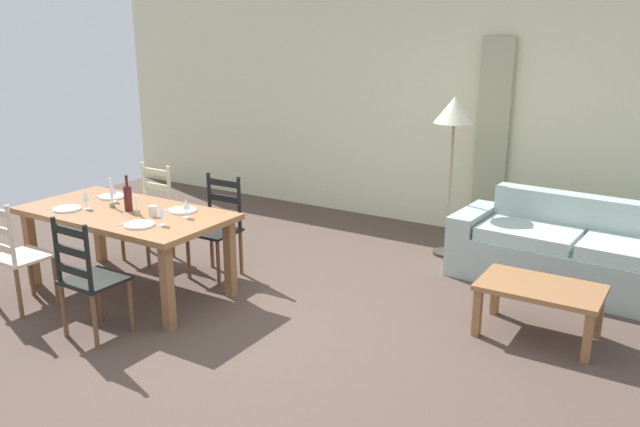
{
  "coord_description": "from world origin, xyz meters",
  "views": [
    {
      "loc": [
        2.81,
        -3.78,
        2.3
      ],
      "look_at": [
        -0.0,
        0.75,
        0.75
      ],
      "focal_mm": 36.21,
      "sensor_mm": 36.0,
      "label": 1
    }
  ],
  "objects_px": {
    "dining_chair_near_left": "(15,255)",
    "standing_lamp": "(454,120)",
    "dining_chair_far_left": "(150,213)",
    "dining_chair_far_right": "(217,227)",
    "wine_bottle": "(128,198)",
    "wine_glass_far_left": "(112,190)",
    "dining_table": "(126,220)",
    "couch": "(582,256)",
    "wine_glass_near_left": "(86,197)",
    "wine_glass_far_right": "(186,205)",
    "coffee_cup_primary": "(153,211)",
    "wine_glass_near_right": "(161,212)",
    "dining_chair_near_right": "(88,278)",
    "coffee_table": "(540,293)"
  },
  "relations": [
    {
      "from": "dining_table",
      "to": "dining_chair_near_left",
      "type": "xyz_separation_m",
      "value": [
        -0.49,
        -0.76,
        -0.19
      ]
    },
    {
      "from": "dining_chair_near_left",
      "to": "wine_glass_near_right",
      "type": "xyz_separation_m",
      "value": [
        1.08,
        0.62,
        0.38
      ]
    },
    {
      "from": "dining_chair_far_left",
      "to": "dining_chair_near_right",
      "type": "bearing_deg",
      "value": -58.43
    },
    {
      "from": "dining_chair_far_left",
      "to": "standing_lamp",
      "type": "bearing_deg",
      "value": 33.45
    },
    {
      "from": "dining_chair_far_right",
      "to": "wine_glass_far_right",
      "type": "xyz_separation_m",
      "value": [
        0.19,
        -0.59,
        0.38
      ]
    },
    {
      "from": "wine_glass_near_left",
      "to": "wine_glass_near_right",
      "type": "bearing_deg",
      "value": -0.14
    },
    {
      "from": "standing_lamp",
      "to": "dining_chair_near_left",
      "type": "bearing_deg",
      "value": -128.84
    },
    {
      "from": "coffee_cup_primary",
      "to": "wine_glass_near_right",
      "type": "bearing_deg",
      "value": -31.07
    },
    {
      "from": "dining_table",
      "to": "coffee_cup_primary",
      "type": "bearing_deg",
      "value": 1.81
    },
    {
      "from": "dining_chair_far_right",
      "to": "wine_glass_far_right",
      "type": "distance_m",
      "value": 0.73
    },
    {
      "from": "dining_table",
      "to": "dining_chair_near_right",
      "type": "height_order",
      "value": "dining_chair_near_right"
    },
    {
      "from": "dining_chair_far_left",
      "to": "dining_chair_far_right",
      "type": "distance_m",
      "value": 0.9
    },
    {
      "from": "dining_chair_near_left",
      "to": "dining_chair_far_right",
      "type": "height_order",
      "value": "same"
    },
    {
      "from": "dining_chair_near_left",
      "to": "wine_glass_near_right",
      "type": "bearing_deg",
      "value": 29.9
    },
    {
      "from": "dining_chair_far_right",
      "to": "wine_glass_near_right",
      "type": "bearing_deg",
      "value": -78.75
    },
    {
      "from": "wine_glass_far_right",
      "to": "coffee_table",
      "type": "height_order",
      "value": "wine_glass_far_right"
    },
    {
      "from": "coffee_cup_primary",
      "to": "wine_bottle",
      "type": "bearing_deg",
      "value": 178.96
    },
    {
      "from": "coffee_cup_primary",
      "to": "standing_lamp",
      "type": "xyz_separation_m",
      "value": [
        1.73,
        2.41,
        0.62
      ]
    },
    {
      "from": "wine_glass_near_left",
      "to": "standing_lamp",
      "type": "bearing_deg",
      "value": 46.83
    },
    {
      "from": "dining_chair_near_right",
      "to": "wine_glass_near_left",
      "type": "distance_m",
      "value": 1.08
    },
    {
      "from": "wine_glass_far_right",
      "to": "coffee_cup_primary",
      "type": "bearing_deg",
      "value": -156.59
    },
    {
      "from": "wine_bottle",
      "to": "wine_glass_far_right",
      "type": "relative_size",
      "value": 1.96
    },
    {
      "from": "dining_chair_near_left",
      "to": "dining_chair_near_right",
      "type": "xyz_separation_m",
      "value": [
        0.94,
        -0.02,
        0.0
      ]
    },
    {
      "from": "wine_bottle",
      "to": "couch",
      "type": "height_order",
      "value": "wine_bottle"
    },
    {
      "from": "wine_glass_far_left",
      "to": "coffee_table",
      "type": "xyz_separation_m",
      "value": [
        3.66,
        0.87,
        -0.51
      ]
    },
    {
      "from": "dining_table",
      "to": "dining_chair_far_left",
      "type": "height_order",
      "value": "dining_chair_far_left"
    },
    {
      "from": "wine_glass_near_left",
      "to": "wine_glass_far_right",
      "type": "height_order",
      "value": "same"
    },
    {
      "from": "wine_bottle",
      "to": "couch",
      "type": "distance_m",
      "value": 4.09
    },
    {
      "from": "dining_chair_near_left",
      "to": "dining_chair_far_right",
      "type": "xyz_separation_m",
      "value": [
        0.91,
        1.48,
        0.0
      ]
    },
    {
      "from": "dining_chair_far_right",
      "to": "wine_glass_far_right",
      "type": "height_order",
      "value": "dining_chair_far_right"
    },
    {
      "from": "dining_chair_near_right",
      "to": "dining_chair_far_right",
      "type": "bearing_deg",
      "value": 91.09
    },
    {
      "from": "dining_chair_near_right",
      "to": "wine_glass_near_right",
      "type": "relative_size",
      "value": 5.96
    },
    {
      "from": "standing_lamp",
      "to": "dining_table",
      "type": "bearing_deg",
      "value": -130.62
    },
    {
      "from": "dining_chair_far_left",
      "to": "wine_glass_far_left",
      "type": "bearing_deg",
      "value": -74.14
    },
    {
      "from": "wine_glass_far_left",
      "to": "wine_glass_far_right",
      "type": "xyz_separation_m",
      "value": [
        0.93,
        -0.02,
        0.0
      ]
    },
    {
      "from": "dining_table",
      "to": "coffee_cup_primary",
      "type": "height_order",
      "value": "coffee_cup_primary"
    },
    {
      "from": "dining_chair_near_left",
      "to": "standing_lamp",
      "type": "xyz_separation_m",
      "value": [
        2.56,
        3.18,
        0.93
      ]
    },
    {
      "from": "dining_table",
      "to": "couch",
      "type": "bearing_deg",
      "value": 33.08
    },
    {
      "from": "dining_chair_near_right",
      "to": "wine_glass_far_left",
      "type": "xyz_separation_m",
      "value": [
        -0.77,
        0.94,
        0.38
      ]
    },
    {
      "from": "couch",
      "to": "wine_glass_far_right",
      "type": "bearing_deg",
      "value": -143.25
    },
    {
      "from": "wine_glass_far_right",
      "to": "standing_lamp",
      "type": "relative_size",
      "value": 0.1
    },
    {
      "from": "wine_bottle",
      "to": "wine_glass_near_left",
      "type": "bearing_deg",
      "value": -156.58
    },
    {
      "from": "wine_glass_near_right",
      "to": "coffee_table",
      "type": "bearing_deg",
      "value": 22.83
    },
    {
      "from": "dining_chair_near_right",
      "to": "dining_chair_far_right",
      "type": "xyz_separation_m",
      "value": [
        -0.03,
        1.51,
        0.0
      ]
    },
    {
      "from": "dining_chair_far_right",
      "to": "wine_glass_far_left",
      "type": "relative_size",
      "value": 5.96
    },
    {
      "from": "dining_chair_near_right",
      "to": "dining_chair_far_right",
      "type": "height_order",
      "value": "same"
    },
    {
      "from": "wine_glass_near_right",
      "to": "coffee_cup_primary",
      "type": "distance_m",
      "value": 0.3
    },
    {
      "from": "wine_glass_far_right",
      "to": "dining_chair_near_right",
      "type": "bearing_deg",
      "value": -100.0
    },
    {
      "from": "wine_glass_near_right",
      "to": "wine_glass_near_left",
      "type": "bearing_deg",
      "value": 179.86
    },
    {
      "from": "dining_chair_far_left",
      "to": "wine_bottle",
      "type": "height_order",
      "value": "wine_bottle"
    }
  ]
}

